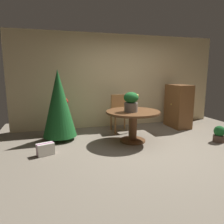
{
  "coord_description": "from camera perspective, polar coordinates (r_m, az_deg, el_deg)",
  "views": [
    {
      "loc": [
        -1.96,
        -3.67,
        1.55
      ],
      "look_at": [
        -0.81,
        0.22,
        0.79
      ],
      "focal_mm": 33.96,
      "sensor_mm": 36.0,
      "label": 1
    }
  ],
  "objects": [
    {
      "name": "potted_plant",
      "position": [
        5.36,
        26.89,
        -5.34
      ],
      "size": [
        0.25,
        0.25,
        0.37
      ],
      "color": "#4C382D",
      "rests_on": "ground_plane"
    },
    {
      "name": "gift_box_cream",
      "position": [
        4.27,
        -17.48,
        -9.53
      ],
      "size": [
        0.35,
        0.25,
        0.23
      ],
      "color": "silver",
      "rests_on": "ground_plane"
    },
    {
      "name": "round_dining_table",
      "position": [
        4.77,
        5.65,
        -1.84
      ],
      "size": [
        1.2,
        1.2,
        0.7
      ],
      "color": "brown",
      "rests_on": "ground_plane"
    },
    {
      "name": "wooden_cabinet",
      "position": [
        6.31,
        17.4,
        1.53
      ],
      "size": [
        0.48,
        0.79,
        1.21
      ],
      "color": "brown",
      "rests_on": "ground_plane"
    },
    {
      "name": "holiday_tree",
      "position": [
        4.96,
        -14.14,
        2.24
      ],
      "size": [
        0.77,
        0.77,
        1.62
      ],
      "color": "brown",
      "rests_on": "ground_plane"
    },
    {
      "name": "back_wall_panel",
      "position": [
        6.19,
        1.99,
        8.32
      ],
      "size": [
        6.0,
        0.1,
        2.6
      ],
      "primitive_type": "cube",
      "color": "beige",
      "rests_on": "ground_plane"
    },
    {
      "name": "ground_plane",
      "position": [
        4.44,
        11.07,
        -10.0
      ],
      "size": [
        6.6,
        6.6,
        0.0
      ],
      "primitive_type": "plane",
      "color": "#756B5B"
    },
    {
      "name": "flower_vase",
      "position": [
        4.61,
        5.16,
        2.85
      ],
      "size": [
        0.32,
        0.32,
        0.43
      ],
      "color": "#665B51",
      "rests_on": "round_dining_table"
    },
    {
      "name": "wooden_chair_far",
      "position": [
        5.64,
        2.01,
        0.42
      ],
      "size": [
        0.44,
        0.44,
        0.97
      ],
      "color": "#9E6B3D",
      "rests_on": "ground_plane"
    }
  ]
}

